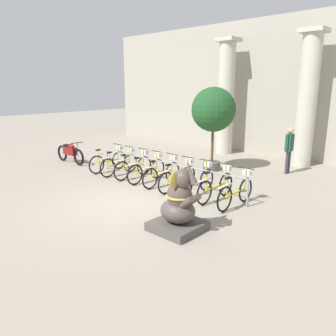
# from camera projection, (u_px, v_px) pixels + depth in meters

# --- Properties ---
(ground_plane) EXTENTS (60.00, 60.00, 0.00)m
(ground_plane) POSITION_uv_depth(u_px,v_px,m) (127.00, 203.00, 8.96)
(ground_plane) COLOR gray
(building_facade) EXTENTS (20.00, 0.20, 6.00)m
(building_facade) POSITION_uv_depth(u_px,v_px,m) (274.00, 88.00, 14.38)
(building_facade) COLOR #A39E8E
(building_facade) RESTS_ON ground_plane
(column_left) EXTENTS (0.91, 0.91, 5.16)m
(column_left) POSITION_uv_depth(u_px,v_px,m) (226.00, 97.00, 14.96)
(column_left) COLOR #BCB7A8
(column_left) RESTS_ON ground_plane
(column_right) EXTENTS (0.91, 0.91, 5.16)m
(column_right) POSITION_uv_depth(u_px,v_px,m) (307.00, 99.00, 12.56)
(column_right) COLOR #BCB7A8
(column_right) RESTS_ON ground_plane
(bike_rack) EXTENTS (6.07, 0.05, 0.77)m
(bike_rack) POSITION_uv_depth(u_px,v_px,m) (164.00, 165.00, 10.46)
(bike_rack) COLOR gray
(bike_rack) RESTS_ON ground_plane
(bicycle_0) EXTENTS (0.48, 1.71, 0.97)m
(bicycle_0) POSITION_uv_depth(u_px,v_px,m) (109.00, 161.00, 12.22)
(bicycle_0) COLOR black
(bicycle_0) RESTS_ON ground_plane
(bicycle_1) EXTENTS (0.48, 1.71, 0.97)m
(bicycle_1) POSITION_uv_depth(u_px,v_px,m) (120.00, 164.00, 11.76)
(bicycle_1) COLOR black
(bicycle_1) RESTS_ON ground_plane
(bicycle_2) EXTENTS (0.48, 1.71, 0.97)m
(bicycle_2) POSITION_uv_depth(u_px,v_px,m) (134.00, 166.00, 11.35)
(bicycle_2) COLOR black
(bicycle_2) RESTS_ON ground_plane
(bicycle_3) EXTENTS (0.48, 1.71, 0.97)m
(bicycle_3) POSITION_uv_depth(u_px,v_px,m) (147.00, 170.00, 10.89)
(bicycle_3) COLOR black
(bicycle_3) RESTS_ON ground_plane
(bicycle_4) EXTENTS (0.48, 1.71, 0.97)m
(bicycle_4) POSITION_uv_depth(u_px,v_px,m) (163.00, 173.00, 10.45)
(bicycle_4) COLOR black
(bicycle_4) RESTS_ON ground_plane
(bicycle_5) EXTENTS (0.48, 1.71, 0.97)m
(bicycle_5) POSITION_uv_depth(u_px,v_px,m) (178.00, 177.00, 9.99)
(bicycle_5) COLOR black
(bicycle_5) RESTS_ON ground_plane
(bicycle_6) EXTENTS (0.48, 1.71, 0.97)m
(bicycle_6) POSITION_uv_depth(u_px,v_px,m) (197.00, 181.00, 9.57)
(bicycle_6) COLOR black
(bicycle_6) RESTS_ON ground_plane
(bicycle_7) EXTENTS (0.48, 1.71, 0.97)m
(bicycle_7) POSITION_uv_depth(u_px,v_px,m) (216.00, 186.00, 9.12)
(bicycle_7) COLOR black
(bicycle_7) RESTS_ON ground_plane
(bicycle_8) EXTENTS (0.48, 1.71, 0.97)m
(bicycle_8) POSITION_uv_depth(u_px,v_px,m) (236.00, 192.00, 8.62)
(bicycle_8) COLOR black
(bicycle_8) RESTS_ON ground_plane
(elephant_statue) EXTENTS (1.05, 1.05, 1.67)m
(elephant_statue) POSITION_uv_depth(u_px,v_px,m) (179.00, 206.00, 7.12)
(elephant_statue) COLOR #4C4742
(elephant_statue) RESTS_ON ground_plane
(motorcycle) EXTENTS (1.92, 0.55, 0.93)m
(motorcycle) POSITION_uv_depth(u_px,v_px,m) (70.00, 152.00, 13.47)
(motorcycle) COLOR black
(motorcycle) RESTS_ON ground_plane
(person_pedestrian) EXTENTS (0.22, 0.47, 1.69)m
(person_pedestrian) POSITION_uv_depth(u_px,v_px,m) (289.00, 146.00, 11.75)
(person_pedestrian) COLOR #383342
(person_pedestrian) RESTS_ON ground_plane
(potted_tree) EXTENTS (1.63, 1.63, 3.09)m
(potted_tree) POSITION_uv_depth(u_px,v_px,m) (213.00, 111.00, 11.95)
(potted_tree) COLOR #4C4C4C
(potted_tree) RESTS_ON ground_plane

